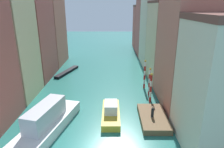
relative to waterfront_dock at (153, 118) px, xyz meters
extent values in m
plane|color=#28756B|center=(-7.94, 18.61, -0.37)|extent=(154.00, 154.00, 0.00)
cube|color=beige|center=(-20.93, 7.55, 8.96)|extent=(6.11, 7.74, 18.66)
cube|color=#B25147|center=(-20.93, 16.80, 10.45)|extent=(6.11, 9.78, 21.65)
cube|color=#C6705B|center=(-20.93, 27.48, 8.41)|extent=(6.11, 10.57, 17.56)
cube|color=beige|center=(5.06, -4.57, 6.08)|extent=(6.11, 8.44, 12.90)
cube|color=#C6705B|center=(5.06, 5.40, 7.78)|extent=(6.11, 11.00, 16.31)
cube|color=beige|center=(5.06, 16.46, 6.94)|extent=(6.11, 10.51, 14.63)
cube|color=brown|center=(5.06, 16.46, 14.47)|extent=(6.23, 10.72, 0.44)
cube|color=beige|center=(5.06, 27.62, 8.78)|extent=(6.11, 11.25, 18.30)
cube|color=#B25147|center=(5.06, 39.17, 7.97)|extent=(6.11, 10.72, 16.69)
cube|color=#B25147|center=(5.06, 49.48, 6.52)|extent=(6.11, 8.88, 13.78)
cube|color=brown|center=(5.06, 49.48, 13.75)|extent=(6.23, 9.06, 0.67)
cube|color=brown|center=(0.00, 0.00, 0.00)|extent=(3.41, 6.63, 0.74)
cylinder|color=black|center=(-0.19, -0.31, 0.97)|extent=(0.36, 0.36, 1.19)
sphere|color=tan|center=(-0.19, -0.31, 1.69)|extent=(0.26, 0.26, 0.26)
cylinder|color=red|center=(0.51, 5.31, 0.07)|extent=(0.34, 0.34, 0.88)
cylinder|color=white|center=(0.51, 5.31, 0.95)|extent=(0.34, 0.34, 0.88)
cylinder|color=red|center=(0.51, 5.31, 1.83)|extent=(0.34, 0.34, 0.88)
cylinder|color=white|center=(0.51, 5.31, 2.72)|extent=(0.34, 0.34, 0.88)
cylinder|color=red|center=(0.51, 5.31, 3.60)|extent=(0.34, 0.34, 0.88)
sphere|color=gold|center=(0.51, 5.31, 4.18)|extent=(0.38, 0.38, 0.38)
cylinder|color=red|center=(0.75, 7.89, 0.00)|extent=(0.33, 0.33, 0.74)
cylinder|color=white|center=(0.75, 7.89, 0.74)|extent=(0.33, 0.33, 0.74)
cylinder|color=red|center=(0.75, 7.89, 1.48)|extent=(0.33, 0.33, 0.74)
cylinder|color=white|center=(0.75, 7.89, 2.22)|extent=(0.33, 0.33, 0.74)
cylinder|color=red|center=(0.75, 7.89, 2.96)|extent=(0.33, 0.33, 0.74)
cylinder|color=white|center=(0.75, 7.89, 3.71)|extent=(0.33, 0.33, 0.74)
sphere|color=gold|center=(0.75, 7.89, 4.21)|extent=(0.36, 0.36, 0.36)
cylinder|color=red|center=(0.40, 10.96, 0.04)|extent=(0.34, 0.34, 0.82)
cylinder|color=white|center=(0.40, 10.96, 0.86)|extent=(0.34, 0.34, 0.82)
cylinder|color=red|center=(0.40, 10.96, 1.69)|extent=(0.34, 0.34, 0.82)
cylinder|color=white|center=(0.40, 10.96, 2.51)|extent=(0.34, 0.34, 0.82)
cylinder|color=red|center=(0.40, 10.96, 3.34)|extent=(0.34, 0.34, 0.82)
cylinder|color=white|center=(0.40, 10.96, 4.16)|extent=(0.34, 0.34, 0.82)
sphere|color=gold|center=(0.40, 10.96, 4.71)|extent=(0.37, 0.37, 0.37)
cube|color=white|center=(-12.96, -2.57, 0.27)|extent=(6.07, 12.48, 1.28)
cube|color=silver|center=(-12.96, -2.57, 2.01)|extent=(3.46, 6.54, 2.20)
cube|color=black|center=(-15.44, 19.61, -0.11)|extent=(3.72, 8.55, 0.52)
cube|color=gold|center=(-5.47, 0.86, 0.06)|extent=(2.36, 7.06, 0.86)
cube|color=silver|center=(-5.47, 0.86, 1.11)|extent=(1.69, 2.52, 1.25)
camera|label=1|loc=(-5.17, -22.94, 13.79)|focal=32.39mm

